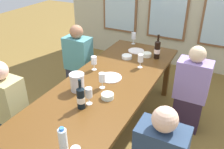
% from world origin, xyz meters
% --- Properties ---
extents(ground_plane, '(12.00, 12.00, 0.00)m').
position_xyz_m(ground_plane, '(0.00, 0.00, 0.00)').
color(ground_plane, brown).
extents(dining_table, '(0.93, 2.60, 0.74)m').
position_xyz_m(dining_table, '(0.00, 0.00, 0.67)').
color(dining_table, '#5A3716').
rests_on(dining_table, ground).
extents(white_plate_0, '(0.23, 0.23, 0.01)m').
position_xyz_m(white_plate_0, '(-0.06, 0.99, 0.74)').
color(white_plate_0, white).
rests_on(white_plate_0, dining_table).
extents(white_plate_1, '(0.26, 0.26, 0.01)m').
position_xyz_m(white_plate_1, '(-0.02, 0.14, 0.74)').
color(white_plate_1, white).
rests_on(white_plate_1, dining_table).
extents(metal_pitcher, '(0.16, 0.16, 0.19)m').
position_xyz_m(metal_pitcher, '(-0.21, -0.25, 0.84)').
color(metal_pitcher, silver).
rests_on(metal_pitcher, dining_table).
extents(wine_bottle_0, '(0.08, 0.08, 0.30)m').
position_xyz_m(wine_bottle_0, '(0.00, -0.49, 0.85)').
color(wine_bottle_0, black).
rests_on(wine_bottle_0, dining_table).
extents(wine_bottle_1, '(0.08, 0.08, 0.32)m').
position_xyz_m(wine_bottle_1, '(0.28, 0.90, 0.87)').
color(wine_bottle_1, black).
rests_on(wine_bottle_1, dining_table).
extents(tasting_bowl_0, '(0.14, 0.14, 0.04)m').
position_xyz_m(tasting_bowl_0, '(-0.07, 0.71, 0.76)').
color(tasting_bowl_0, white).
rests_on(tasting_bowl_0, dining_table).
extents(tasting_bowl_1, '(0.12, 0.12, 0.05)m').
position_xyz_m(tasting_bowl_1, '(0.14, 0.89, 0.77)').
color(tasting_bowl_1, white).
rests_on(tasting_bowl_1, dining_table).
extents(tasting_bowl_2, '(0.12, 0.12, 0.05)m').
position_xyz_m(tasting_bowl_2, '(0.14, -0.24, 0.77)').
color(tasting_bowl_2, white).
rests_on(tasting_bowl_2, dining_table).
extents(water_bottle, '(0.06, 0.06, 0.24)m').
position_xyz_m(water_bottle, '(0.20, -1.01, 0.85)').
color(water_bottle, white).
rests_on(water_bottle, dining_table).
extents(wine_glass_0, '(0.07, 0.07, 0.17)m').
position_xyz_m(wine_glass_0, '(0.18, 0.54, 0.86)').
color(wine_glass_0, white).
rests_on(wine_glass_0, dining_table).
extents(wine_glass_1, '(0.07, 0.07, 0.17)m').
position_xyz_m(wine_glass_1, '(-0.20, 1.24, 0.86)').
color(wine_glass_1, white).
rests_on(wine_glass_1, dining_table).
extents(wine_glass_3, '(0.07, 0.07, 0.17)m').
position_xyz_m(wine_glass_3, '(0.00, -0.09, 0.86)').
color(wine_glass_3, white).
rests_on(wine_glass_3, dining_table).
extents(wine_glass_4, '(0.07, 0.07, 0.17)m').
position_xyz_m(wine_glass_4, '(-0.29, 0.23, 0.86)').
color(wine_glass_4, white).
rests_on(wine_glass_4, dining_table).
extents(wine_glass_5, '(0.07, 0.07, 0.17)m').
position_xyz_m(wine_glass_5, '(0.03, -0.40, 0.86)').
color(wine_glass_5, white).
rests_on(wine_glass_5, dining_table).
extents(seated_person_0, '(0.38, 0.24, 1.11)m').
position_xyz_m(seated_person_0, '(-0.81, 0.64, 0.53)').
color(seated_person_0, '#2D2F3A').
rests_on(seated_person_0, ground).
extents(seated_person_1, '(0.38, 0.24, 1.11)m').
position_xyz_m(seated_person_1, '(0.81, 0.61, 0.53)').
color(seated_person_1, '#302136').
rests_on(seated_person_1, ground).
extents(seated_person_2, '(0.38, 0.24, 1.11)m').
position_xyz_m(seated_person_2, '(-0.81, -0.67, 0.53)').
color(seated_person_2, '#23383D').
rests_on(seated_person_2, ground).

